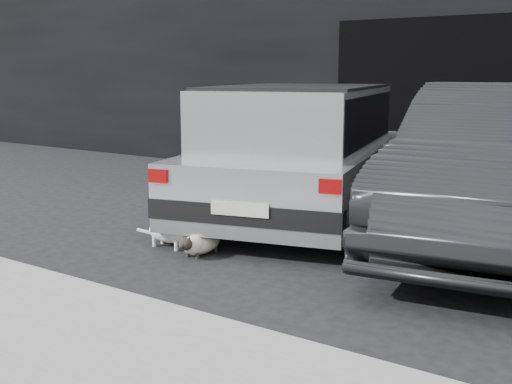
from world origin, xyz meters
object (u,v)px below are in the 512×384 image
Objects in this scene: silver_hatchback at (301,146)px; cat_siamese at (199,244)px; second_car at (504,165)px; cat_white at (172,231)px.

cat_siamese is at bearing -102.76° from silver_hatchback.
second_car is 3.25m from cat_siamese.
cat_white is (-0.41, 0.06, 0.06)m from cat_siamese.
silver_hatchback is 2.21m from cat_siamese.
silver_hatchback reaches higher than cat_siamese.
silver_hatchback is 2.16m from cat_white.
cat_white is at bearing -8.98° from cat_siamese.
cat_siamese is at bearing -144.89° from second_car.
silver_hatchback is at bearing 169.87° from cat_white.
second_car reaches higher than cat_white.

